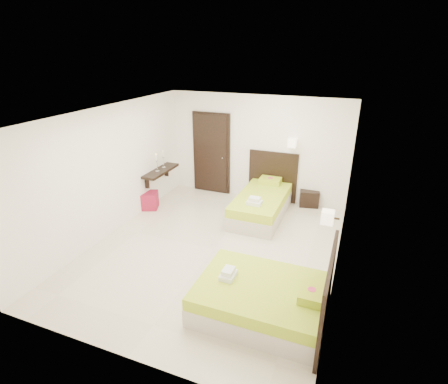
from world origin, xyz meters
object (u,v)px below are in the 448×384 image
at_px(bed_double, 266,298).
at_px(nightstand, 309,197).
at_px(ottoman, 149,200).
at_px(bed_single, 262,202).

height_order(bed_double, nightstand, bed_double).
xyz_separation_m(bed_double, ottoman, (-3.58, 2.49, -0.07)).
height_order(nightstand, ottoman, same).
relative_size(bed_single, bed_double, 1.10).
xyz_separation_m(bed_double, nightstand, (-0.01, 4.08, -0.07)).
relative_size(bed_double, nightstand, 4.08).
bearing_deg(ottoman, nightstand, 24.07).
bearing_deg(bed_double, bed_single, 106.66).
height_order(bed_double, ottoman, bed_double).
distance_m(bed_single, nightstand, 1.32).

